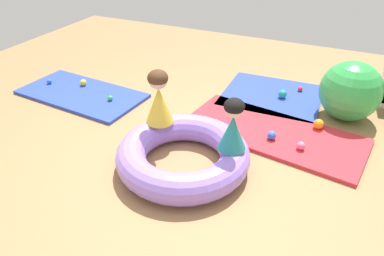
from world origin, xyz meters
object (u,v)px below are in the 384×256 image
play_ball_red (300,89)px  play_ball_green (110,98)px  play_ball_blue (49,82)px  child_in_yellow (159,97)px  play_ball_pink (301,146)px  play_ball_orange (319,124)px  play_ball_teal (283,94)px  exercise_ball_large (350,91)px  child_in_teal (233,125)px  play_ball_yellow (83,83)px  play_ball_blue_second (272,135)px  inflatable_cushion (183,155)px

play_ball_red → play_ball_green: bearing=-149.0°
play_ball_blue → play_ball_green: bearing=-3.3°
child_in_yellow → play_ball_pink: 1.46m
play_ball_orange → play_ball_green: 2.45m
child_in_yellow → play_ball_teal: child_in_yellow is taller
play_ball_pink → exercise_ball_large: 1.01m
child_in_teal → play_ball_yellow: child_in_teal is taller
child_in_yellow → play_ball_blue: 2.16m
child_in_teal → child_in_yellow: (-0.79, 0.14, 0.03)m
play_ball_blue_second → play_ball_yellow: bearing=175.2°
play_ball_red → exercise_ball_large: (0.58, -0.40, 0.27)m
play_ball_blue → play_ball_red: (3.10, 1.19, -0.00)m
play_ball_green → exercise_ball_large: size_ratio=0.09×
inflatable_cushion → child_in_teal: size_ratio=2.55×
play_ball_yellow → play_ball_green: bearing=-19.7°
play_ball_pink → play_ball_yellow: bearing=174.5°
play_ball_orange → play_ball_blue_second: size_ratio=1.20×
play_ball_red → play_ball_orange: bearing=-67.7°
child_in_yellow → play_ball_yellow: (-1.58, 0.73, -0.46)m
play_ball_blue_second → play_ball_pink: bearing=-10.7°
play_ball_orange → child_in_teal: bearing=-120.5°
play_ball_yellow → child_in_teal: bearing=-20.0°
play_ball_green → play_ball_red: size_ratio=1.03×
child_in_teal → child_in_yellow: bearing=81.7°
child_in_teal → play_ball_blue_second: bearing=-17.4°
child_in_yellow → play_ball_orange: 1.75m
child_in_teal → child_in_yellow: size_ratio=0.90×
inflatable_cushion → play_ball_red: size_ratio=19.82×
child_in_teal → play_ball_green: bearing=71.5°
play_ball_teal → play_ball_blue_second: 0.98m
inflatable_cushion → play_ball_red: inflatable_cushion is taller
play_ball_blue → play_ball_red: bearing=20.9°
play_ball_pink → play_ball_teal: play_ball_teal is taller
inflatable_cushion → play_ball_teal: bearing=72.7°
play_ball_blue → play_ball_pink: size_ratio=0.75×
play_ball_pink → play_ball_blue_second: bearing=169.3°
play_ball_blue → play_ball_teal: size_ratio=0.61×
play_ball_pink → play_ball_yellow: (-2.90, 0.28, -0.00)m
play_ball_orange → exercise_ball_large: (0.23, 0.45, 0.24)m
play_ball_blue → play_ball_blue_second: 3.04m
play_ball_green → exercise_ball_large: exercise_ball_large is taller
child_in_teal → play_ball_green: size_ratio=7.60×
play_ball_green → play_ball_yellow: 0.62m
play_ball_pink → play_ball_red: size_ratio=1.36×
play_ball_orange → play_ball_blue_second: (-0.40, -0.42, -0.01)m
inflatable_cushion → play_ball_blue_second: inflatable_cushion is taller
play_ball_red → play_ball_blue_second: (-0.06, -1.26, 0.01)m
play_ball_orange → play_ball_teal: play_ball_orange is taller
child_in_yellow → play_ball_red: bearing=-55.7°
play_ball_orange → play_ball_blue: bearing=-174.3°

